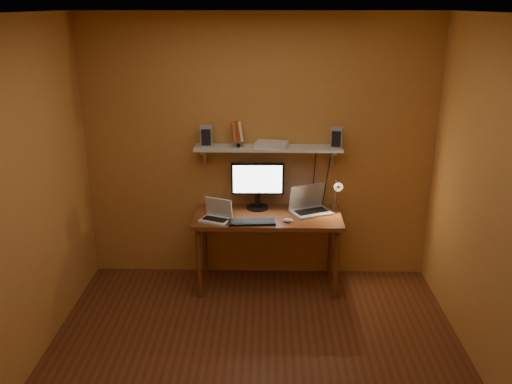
{
  "coord_description": "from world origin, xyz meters",
  "views": [
    {
      "loc": [
        0.09,
        -3.51,
        2.66
      ],
      "look_at": [
        -0.02,
        1.18,
        1.02
      ],
      "focal_mm": 38.0,
      "sensor_mm": 36.0,
      "label": 1
    }
  ],
  "objects_px": {
    "shelf_camera": "(238,145)",
    "mouse": "(288,220)",
    "router": "(272,144)",
    "netbook": "(217,214)",
    "monitor": "(258,183)",
    "speaker_right": "(337,138)",
    "wall_shelf": "(268,148)",
    "desk": "(268,224)",
    "laptop": "(309,205)",
    "desk_lamp": "(337,191)",
    "speaker_left": "(206,136)",
    "keyboard": "(252,222)"
  },
  "relations": [
    {
      "from": "monitor",
      "to": "keyboard",
      "type": "xyz_separation_m",
      "value": [
        -0.04,
        -0.39,
        -0.25
      ]
    },
    {
      "from": "monitor",
      "to": "keyboard",
      "type": "distance_m",
      "value": 0.46
    },
    {
      "from": "wall_shelf",
      "to": "monitor",
      "type": "distance_m",
      "value": 0.36
    },
    {
      "from": "desk",
      "to": "wall_shelf",
      "type": "xyz_separation_m",
      "value": [
        -0.0,
        0.19,
        0.69
      ]
    },
    {
      "from": "laptop",
      "to": "mouse",
      "type": "relative_size",
      "value": 4.67
    },
    {
      "from": "monitor",
      "to": "laptop",
      "type": "relative_size",
      "value": 1.17
    },
    {
      "from": "keyboard",
      "to": "router",
      "type": "distance_m",
      "value": 0.77
    },
    {
      "from": "shelf_camera",
      "to": "mouse",
      "type": "bearing_deg",
      "value": -31.24
    },
    {
      "from": "desk",
      "to": "desk_lamp",
      "type": "xyz_separation_m",
      "value": [
        0.66,
        0.13,
        0.29
      ]
    },
    {
      "from": "wall_shelf",
      "to": "desk_lamp",
      "type": "relative_size",
      "value": 3.73
    },
    {
      "from": "desk_lamp",
      "to": "shelf_camera",
      "type": "height_order",
      "value": "shelf_camera"
    },
    {
      "from": "keyboard",
      "to": "mouse",
      "type": "height_order",
      "value": "mouse"
    },
    {
      "from": "speaker_right",
      "to": "laptop",
      "type": "bearing_deg",
      "value": -152.32
    },
    {
      "from": "netbook",
      "to": "speaker_right",
      "type": "distance_m",
      "value": 1.33
    },
    {
      "from": "speaker_left",
      "to": "desk",
      "type": "bearing_deg",
      "value": -22.42
    },
    {
      "from": "mouse",
      "to": "desk_lamp",
      "type": "bearing_deg",
      "value": 40.48
    },
    {
      "from": "desk_lamp",
      "to": "speaker_right",
      "type": "height_order",
      "value": "speaker_right"
    },
    {
      "from": "speaker_left",
      "to": "laptop",
      "type": "bearing_deg",
      "value": -8.81
    },
    {
      "from": "wall_shelf",
      "to": "speaker_left",
      "type": "height_order",
      "value": "speaker_left"
    },
    {
      "from": "mouse",
      "to": "speaker_left",
      "type": "relative_size",
      "value": 0.47
    },
    {
      "from": "mouse",
      "to": "shelf_camera",
      "type": "relative_size",
      "value": 0.84
    },
    {
      "from": "keyboard",
      "to": "desk_lamp",
      "type": "bearing_deg",
      "value": 17.2
    },
    {
      "from": "laptop",
      "to": "desk_lamp",
      "type": "height_order",
      "value": "desk_lamp"
    },
    {
      "from": "monitor",
      "to": "speaker_left",
      "type": "xyz_separation_m",
      "value": [
        -0.49,
        0.0,
        0.46
      ]
    },
    {
      "from": "wall_shelf",
      "to": "netbook",
      "type": "relative_size",
      "value": 4.34
    },
    {
      "from": "wall_shelf",
      "to": "mouse",
      "type": "bearing_deg",
      "value": -61.75
    },
    {
      "from": "desk_lamp",
      "to": "router",
      "type": "height_order",
      "value": "router"
    },
    {
      "from": "desk",
      "to": "router",
      "type": "xyz_separation_m",
      "value": [
        0.03,
        0.19,
        0.73
      ]
    },
    {
      "from": "desk",
      "to": "mouse",
      "type": "bearing_deg",
      "value": -39.62
    },
    {
      "from": "mouse",
      "to": "shelf_camera",
      "type": "bearing_deg",
      "value": 158.44
    },
    {
      "from": "wall_shelf",
      "to": "netbook",
      "type": "bearing_deg",
      "value": -146.45
    },
    {
      "from": "monitor",
      "to": "speaker_right",
      "type": "xyz_separation_m",
      "value": [
        0.74,
        -0.02,
        0.46
      ]
    },
    {
      "from": "desk",
      "to": "laptop",
      "type": "relative_size",
      "value": 3.21
    },
    {
      "from": "mouse",
      "to": "router",
      "type": "height_order",
      "value": "router"
    },
    {
      "from": "monitor",
      "to": "mouse",
      "type": "xyz_separation_m",
      "value": [
        0.29,
        -0.35,
        -0.24
      ]
    },
    {
      "from": "monitor",
      "to": "shelf_camera",
      "type": "xyz_separation_m",
      "value": [
        -0.18,
        -0.06,
        0.4
      ]
    },
    {
      "from": "wall_shelf",
      "to": "mouse",
      "type": "height_order",
      "value": "wall_shelf"
    },
    {
      "from": "speaker_left",
      "to": "router",
      "type": "bearing_deg",
      "value": -4.54
    },
    {
      "from": "wall_shelf",
      "to": "router",
      "type": "height_order",
      "value": "router"
    },
    {
      "from": "shelf_camera",
      "to": "router",
      "type": "bearing_deg",
      "value": 10.62
    },
    {
      "from": "mouse",
      "to": "laptop",
      "type": "bearing_deg",
      "value": 61.22
    },
    {
      "from": "keyboard",
      "to": "router",
      "type": "bearing_deg",
      "value": 60.78
    },
    {
      "from": "wall_shelf",
      "to": "desk_lamp",
      "type": "distance_m",
      "value": 0.77
    },
    {
      "from": "shelf_camera",
      "to": "laptop",
      "type": "bearing_deg",
      "value": -1.62
    },
    {
      "from": "laptop",
      "to": "speaker_left",
      "type": "relative_size",
      "value": 2.19
    },
    {
      "from": "router",
      "to": "netbook",
      "type": "bearing_deg",
      "value": -148.52
    },
    {
      "from": "mouse",
      "to": "speaker_left",
      "type": "height_order",
      "value": "speaker_left"
    },
    {
      "from": "speaker_right",
      "to": "desk_lamp",
      "type": "bearing_deg",
      "value": -56.12
    },
    {
      "from": "monitor",
      "to": "desk_lamp",
      "type": "xyz_separation_m",
      "value": [
        0.76,
        -0.07,
        -0.05
      ]
    },
    {
      "from": "netbook",
      "to": "mouse",
      "type": "distance_m",
      "value": 0.66
    }
  ]
}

